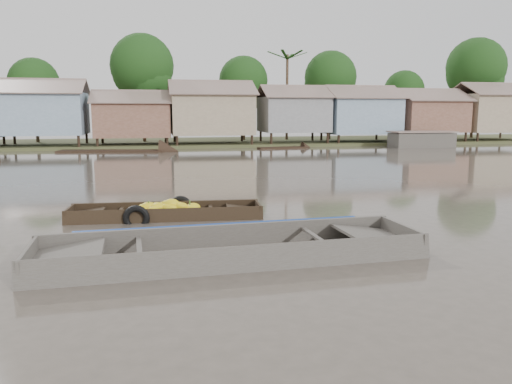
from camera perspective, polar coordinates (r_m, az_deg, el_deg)
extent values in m
plane|color=#4C443A|center=(12.47, -1.26, -4.28)|extent=(120.00, 120.00, 0.00)
cube|color=#384723|center=(45.07, -8.75, 5.46)|extent=(120.00, 12.00, 0.50)
cube|color=#7C94AB|center=(42.26, -23.12, 8.24)|extent=(6.20, 5.20, 3.20)
cube|color=brown|center=(40.93, -23.70, 11.07)|extent=(6.60, 3.02, 1.28)
cube|color=brown|center=(43.68, -22.93, 10.96)|extent=(6.60, 3.02, 1.28)
cube|color=brown|center=(41.47, -13.89, 8.02)|extent=(5.80, 4.60, 2.70)
cube|color=brown|center=(40.23, -14.06, 10.54)|extent=(6.20, 2.67, 1.14)
cube|color=brown|center=(42.72, -13.92, 10.46)|extent=(6.20, 2.67, 1.14)
cube|color=gray|center=(41.69, -5.13, 8.87)|extent=(6.50, 5.30, 3.30)
cube|color=brown|center=(40.31, -4.94, 11.85)|extent=(6.90, 3.08, 1.31)
cube|color=brown|center=(43.15, -5.39, 11.67)|extent=(6.90, 3.08, 1.31)
cube|color=gray|center=(43.03, 4.28, 8.83)|extent=(5.40, 4.70, 2.90)
cube|color=brown|center=(41.84, 4.80, 11.41)|extent=(5.80, 2.73, 1.17)
cube|color=brown|center=(44.28, 3.86, 11.30)|extent=(5.80, 2.73, 1.17)
cube|color=#7C94AB|center=(45.03, 11.74, 8.55)|extent=(6.00, 5.00, 3.10)
cube|color=brown|center=(43.82, 12.53, 11.13)|extent=(6.40, 2.90, 1.24)
cube|color=brown|center=(46.30, 11.15, 11.06)|extent=(6.40, 2.90, 1.24)
cube|color=brown|center=(47.95, 18.97, 8.22)|extent=(5.70, 4.90, 2.80)
cube|color=brown|center=(46.83, 19.92, 10.42)|extent=(6.10, 2.85, 1.21)
cube|color=brown|center=(49.11, 18.30, 10.43)|extent=(6.10, 2.85, 1.21)
cube|color=gray|center=(51.53, 25.30, 8.16)|extent=(6.30, 5.10, 3.40)
cube|color=brown|center=(50.46, 26.41, 10.52)|extent=(6.70, 2.96, 1.26)
cube|color=brown|center=(52.68, 24.56, 10.56)|extent=(6.70, 2.96, 1.26)
cylinder|color=#473323|center=(46.98, -23.82, 7.93)|extent=(0.28, 0.28, 4.90)
sphere|color=#113410|center=(47.03, -24.04, 11.33)|extent=(4.20, 4.20, 4.20)
cylinder|color=#473323|center=(44.94, -12.73, 9.35)|extent=(0.28, 0.28, 6.30)
sphere|color=#113410|center=(45.10, -12.90, 13.92)|extent=(5.40, 5.40, 5.40)
cylinder|color=#473323|center=(46.64, -1.43, 8.91)|extent=(0.28, 0.28, 5.25)
sphere|color=#113410|center=(46.72, -1.44, 12.59)|extent=(4.50, 4.50, 4.50)
cylinder|color=#473323|center=(47.74, 8.41, 9.04)|extent=(0.28, 0.28, 5.60)
sphere|color=#113410|center=(47.84, 8.50, 12.87)|extent=(4.80, 4.80, 4.80)
cylinder|color=#473323|center=(51.89, 16.44, 8.19)|extent=(0.28, 0.28, 4.55)
sphere|color=#113410|center=(51.92, 16.57, 11.06)|extent=(3.90, 3.90, 3.90)
cylinder|color=#473323|center=(54.67, 23.57, 8.94)|extent=(0.28, 0.28, 6.65)
sphere|color=#113410|center=(54.82, 23.83, 12.91)|extent=(5.70, 5.70, 5.70)
cylinder|color=#473323|center=(47.03, 3.56, 10.58)|extent=(0.24, 0.24, 8.00)
cube|color=black|center=(14.04, -10.20, -3.22)|extent=(5.19, 1.31, 0.08)
cube|color=black|center=(14.55, -10.14, -1.97)|extent=(5.25, 0.48, 0.49)
cube|color=black|center=(13.46, -10.33, -2.89)|extent=(5.25, 0.48, 0.49)
cube|color=black|center=(14.12, 0.25, -2.16)|extent=(0.13, 1.14, 0.46)
cube|color=black|center=(14.05, -1.56, -1.98)|extent=(0.96, 1.04, 0.18)
cube|color=black|center=(14.35, -20.54, -2.57)|extent=(0.13, 1.14, 0.46)
cube|color=black|center=(14.25, -18.80, -2.32)|extent=(0.96, 1.04, 0.18)
cube|color=black|center=(14.09, -15.24, -2.11)|extent=(0.17, 1.10, 0.05)
cube|color=black|center=(13.98, -5.20, -1.91)|extent=(0.17, 1.10, 0.05)
ellipsoid|color=yellow|center=(13.68, -9.92, -2.43)|extent=(0.35, 0.26, 0.21)
ellipsoid|color=yellow|center=(13.91, -9.65, -1.31)|extent=(0.45, 0.32, 0.26)
ellipsoid|color=yellow|center=(13.86, -13.12, -2.26)|extent=(0.44, 0.32, 0.26)
ellipsoid|color=yellow|center=(14.25, -11.26, -1.56)|extent=(0.35, 0.25, 0.20)
ellipsoid|color=yellow|center=(13.84, -12.77, -2.24)|extent=(0.39, 0.28, 0.23)
ellipsoid|color=yellow|center=(13.77, -13.67, -2.76)|extent=(0.35, 0.25, 0.21)
ellipsoid|color=yellow|center=(14.23, -7.80, -1.89)|extent=(0.38, 0.28, 0.22)
ellipsoid|color=yellow|center=(14.07, -12.66, -1.74)|extent=(0.38, 0.27, 0.22)
ellipsoid|color=yellow|center=(14.21, -10.77, -1.73)|extent=(0.36, 0.26, 0.21)
ellipsoid|color=yellow|center=(13.67, -6.57, -2.46)|extent=(0.36, 0.26, 0.22)
ellipsoid|color=yellow|center=(13.87, -9.99, -1.70)|extent=(0.39, 0.28, 0.23)
ellipsoid|color=yellow|center=(14.05, -12.18, -1.65)|extent=(0.44, 0.32, 0.26)
ellipsoid|color=yellow|center=(14.17, -13.68, -2.09)|extent=(0.40, 0.29, 0.24)
ellipsoid|color=yellow|center=(14.03, -10.13, -1.31)|extent=(0.33, 0.24, 0.20)
ellipsoid|color=yellow|center=(13.90, -8.88, -1.62)|extent=(0.40, 0.29, 0.24)
ellipsoid|color=yellow|center=(13.77, -12.85, -2.55)|extent=(0.42, 0.31, 0.25)
ellipsoid|color=yellow|center=(14.08, -10.43, -1.57)|extent=(0.42, 0.30, 0.25)
ellipsoid|color=yellow|center=(13.80, -9.59, -1.91)|extent=(0.38, 0.28, 0.22)
ellipsoid|color=yellow|center=(14.16, -7.20, -1.75)|extent=(0.43, 0.31, 0.25)
ellipsoid|color=yellow|center=(14.02, -13.76, -2.46)|extent=(0.34, 0.25, 0.20)
ellipsoid|color=yellow|center=(14.29, -9.24, -1.77)|extent=(0.38, 0.27, 0.22)
ellipsoid|color=yellow|center=(14.10, -11.09, -1.64)|extent=(0.39, 0.28, 0.23)
ellipsoid|color=yellow|center=(13.83, -7.37, -1.95)|extent=(0.40, 0.29, 0.24)
ellipsoid|color=yellow|center=(13.77, -13.03, -2.49)|extent=(0.43, 0.31, 0.25)
ellipsoid|color=yellow|center=(13.90, -11.09, -1.70)|extent=(0.41, 0.30, 0.24)
ellipsoid|color=yellow|center=(13.75, -11.65, -2.03)|extent=(0.34, 0.24, 0.20)
ellipsoid|color=yellow|center=(13.80, -8.51, -1.61)|extent=(0.34, 0.25, 0.20)
ellipsoid|color=yellow|center=(14.32, -9.08, -1.79)|extent=(0.36, 0.26, 0.21)
cylinder|color=#3F6626|center=(13.98, -12.17, -1.36)|extent=(0.04, 0.04, 0.17)
cylinder|color=#3F6626|center=(13.94, -9.50, -1.31)|extent=(0.04, 0.04, 0.17)
cylinder|color=#3F6626|center=(13.94, -7.58, -1.27)|extent=(0.04, 0.04, 0.17)
torus|color=black|center=(14.61, -8.67, -1.81)|extent=(0.73, 0.21, 0.72)
torus|color=black|center=(13.44, -13.52, -2.93)|extent=(0.71, 0.21, 0.70)
cube|color=#443F3A|center=(10.13, -2.77, -7.97)|extent=(7.60, 1.96, 0.08)
cube|color=#443F3A|center=(10.93, -3.73, -5.23)|extent=(7.70, 0.51, 0.62)
cube|color=#443F3A|center=(9.19, -1.64, -8.04)|extent=(7.70, 0.51, 0.62)
cube|color=#443F3A|center=(11.38, 16.25, -5.01)|extent=(0.14, 1.88, 0.58)
cube|color=#443F3A|center=(11.05, 13.32, -4.92)|extent=(1.38, 1.68, 0.24)
cube|color=#443F3A|center=(10.06, -24.52, -7.36)|extent=(0.14, 1.88, 0.58)
cube|color=#443F3A|center=(9.94, -20.81, -6.88)|extent=(1.38, 1.68, 0.24)
cube|color=#443F3A|center=(9.85, -13.19, -6.36)|extent=(0.18, 1.81, 0.05)
cube|color=#443F3A|center=(10.51, 6.94, -5.18)|extent=(0.18, 1.81, 0.05)
cube|color=#665E54|center=(10.12, -2.77, -7.72)|extent=(5.80, 1.73, 0.02)
cube|color=navy|center=(10.93, -3.80, -3.96)|extent=(6.23, 0.37, 0.15)
torus|color=olive|center=(10.48, 9.67, -7.10)|extent=(0.43, 0.43, 0.06)
torus|color=olive|center=(10.47, 9.67, -6.88)|extent=(0.35, 0.35, 0.06)
cube|color=black|center=(39.14, 2.97, 4.91)|extent=(3.94, 1.40, 0.35)
cube|color=black|center=(37.31, -16.17, 4.35)|extent=(7.65, 2.83, 0.35)
cube|color=black|center=(42.62, 18.39, 5.62)|extent=(5.00, 2.00, 1.20)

